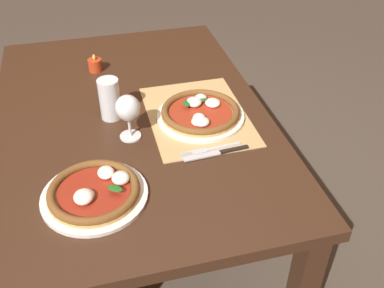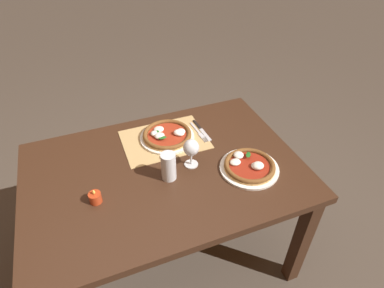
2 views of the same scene
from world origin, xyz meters
The scene contains 10 objects.
ground_plane centered at (0.00, 0.00, 0.00)m, with size 24.00×24.00×0.00m, color #473D33.
dining_table centered at (0.00, 0.00, 0.64)m, with size 1.37×0.94×0.74m.
paper_placemat centered at (-0.07, -0.22, 0.74)m, with size 0.46×0.34×0.00m, color tan.
pizza_near centered at (-0.09, -0.23, 0.76)m, with size 0.30×0.30×0.05m.
pizza_far centered at (-0.40, 0.16, 0.76)m, with size 0.30×0.30×0.05m.
wine_glass centered at (-0.14, 0.02, 0.85)m, with size 0.08×0.08×0.16m.
pint_glass centered at (-0.01, 0.07, 0.81)m, with size 0.07×0.07×0.15m.
fork centered at (-0.27, -0.21, 0.75)m, with size 0.03×0.20×0.00m.
knife centered at (-0.30, -0.22, 0.75)m, with size 0.03×0.22×0.01m.
votive_candle centered at (0.35, 0.09, 0.76)m, with size 0.06×0.06×0.07m.
Camera 1 is at (-1.33, 0.12, 1.62)m, focal length 42.00 mm.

